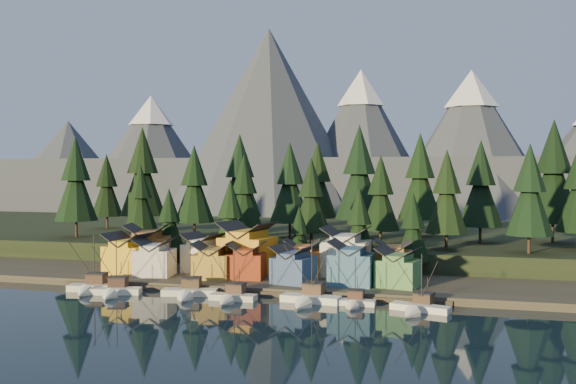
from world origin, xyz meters
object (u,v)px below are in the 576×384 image
(boat_0, at_px, (91,280))
(house_back_0, at_px, (147,245))
(boat_3, at_px, (231,290))
(house_front_1, at_px, (154,256))
(boat_1, at_px, (114,284))
(house_back_1, at_px, (204,252))
(boat_5, at_px, (354,295))
(boat_4, at_px, (309,291))
(house_front_0, at_px, (128,252))
(boat_6, at_px, (418,301))
(boat_2, at_px, (188,285))

(boat_0, relative_size, house_back_0, 1.11)
(boat_3, bearing_deg, house_front_1, 148.06)
(boat_1, height_order, house_back_1, boat_1)
(boat_1, xyz_separation_m, house_back_0, (-5.18, 23.86, 4.68))
(boat_5, xyz_separation_m, house_back_0, (-52.58, 21.55, 5.02))
(house_back_1, bearing_deg, boat_4, -24.60)
(house_front_1, bearing_deg, house_front_0, 158.75)
(boat_6, bearing_deg, house_front_0, -179.05)
(boat_1, relative_size, boat_6, 1.03)
(boat_2, xyz_separation_m, house_back_0, (-19.97, 21.44, 4.68))
(boat_0, bearing_deg, house_back_1, 43.24)
(house_back_1, bearing_deg, house_back_0, -174.45)
(boat_0, xyz_separation_m, boat_2, (20.92, 0.82, -0.22))
(boat_1, bearing_deg, house_back_0, 88.30)
(boat_5, relative_size, house_back_1, 1.07)
(house_front_0, bearing_deg, boat_4, -13.35)
(boat_6, height_order, house_back_0, house_back_0)
(house_front_1, bearing_deg, boat_4, -26.74)
(house_front_0, relative_size, house_back_0, 0.84)
(boat_4, distance_m, boat_5, 8.47)
(boat_5, relative_size, house_front_1, 1.10)
(boat_1, xyz_separation_m, boat_4, (38.94, 2.15, 0.14))
(boat_2, xyz_separation_m, boat_4, (24.16, -0.26, 0.14))
(boat_0, height_order, house_back_1, boat_0)
(house_front_1, bearing_deg, house_back_0, 117.60)
(boat_4, bearing_deg, house_front_0, 166.99)
(boat_4, bearing_deg, boat_3, -168.72)
(boat_3, distance_m, boat_4, 14.66)
(boat_4, relative_size, house_front_1, 1.45)
(boat_3, height_order, house_front_0, house_front_0)
(house_back_1, bearing_deg, boat_2, -65.16)
(boat_3, bearing_deg, boat_1, -178.72)
(boat_3, bearing_deg, house_back_1, 123.90)
(boat_0, bearing_deg, boat_6, -11.39)
(boat_3, relative_size, boat_4, 0.87)
(boat_1, bearing_deg, boat_4, -10.79)
(boat_1, height_order, boat_6, boat_1)
(house_front_0, bearing_deg, boat_1, -64.89)
(boat_1, relative_size, boat_4, 0.92)
(boat_3, bearing_deg, boat_5, 4.42)
(boat_4, relative_size, house_back_0, 1.12)
(house_front_0, height_order, house_front_1, house_front_0)
(boat_4, bearing_deg, boat_6, -0.79)
(boat_4, bearing_deg, house_back_0, 158.75)
(boat_3, height_order, boat_5, boat_3)
(boat_6, height_order, house_front_1, boat_6)
(boat_6, bearing_deg, house_back_1, 170.80)
(boat_0, relative_size, boat_5, 1.31)
(boat_5, bearing_deg, boat_2, 179.70)
(house_front_0, distance_m, house_back_0, 7.17)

